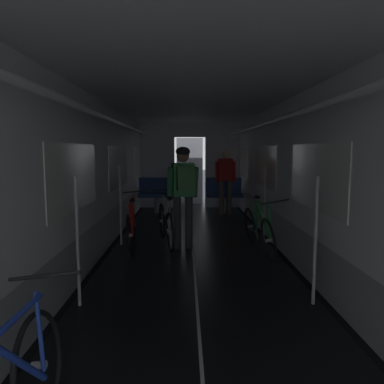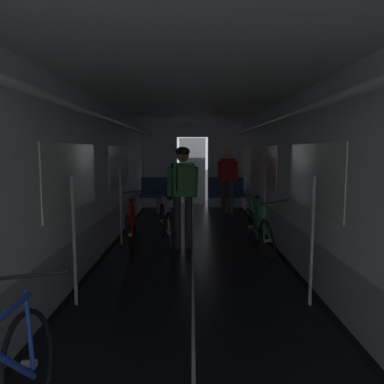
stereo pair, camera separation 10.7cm
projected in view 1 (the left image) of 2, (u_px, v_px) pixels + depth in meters
name	position (u px, v px, depth m)	size (l,w,h in m)	color
train_car_shell	(194.00, 148.00, 5.33)	(3.14, 12.34, 2.57)	black
bench_seat_far_left	(157.00, 192.00, 9.88)	(0.98, 0.51, 0.95)	gray
bench_seat_far_right	(224.00, 192.00, 9.91)	(0.98, 0.51, 0.95)	gray
bicycle_green	(259.00, 230.00, 6.04)	(0.50, 1.70, 0.96)	black
bicycle_red	(131.00, 226.00, 6.33)	(0.44, 1.69, 0.95)	black
person_cyclist_aisle	(183.00, 186.00, 6.21)	(0.56, 0.45, 1.73)	#2D2D33
bicycle_silver_in_aisle	(166.00, 223.00, 6.54)	(0.48, 1.67, 0.94)	black
person_standing_near_bench	(226.00, 178.00, 9.49)	(0.53, 0.23, 1.69)	brown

